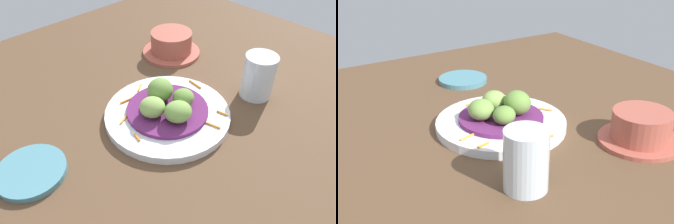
% 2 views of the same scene
% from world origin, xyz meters
% --- Properties ---
extents(table_surface, '(1.10, 1.10, 0.02)m').
position_xyz_m(table_surface, '(0.00, 0.00, 0.01)').
color(table_surface, brown).
rests_on(table_surface, ground).
extents(main_plate, '(0.25, 0.25, 0.02)m').
position_xyz_m(main_plate, '(-0.03, -0.00, 0.03)').
color(main_plate, silver).
rests_on(main_plate, table_surface).
extents(cabbage_bed, '(0.16, 0.16, 0.01)m').
position_xyz_m(cabbage_bed, '(-0.03, -0.00, 0.04)').
color(cabbage_bed, '#60235B').
rests_on(cabbage_bed, main_plate).
extents(carrot_garnish, '(0.20, 0.21, 0.00)m').
position_xyz_m(carrot_garnish, '(-0.02, 0.01, 0.04)').
color(carrot_garnish, orange).
rests_on(carrot_garnish, main_plate).
extents(guac_scoop_left, '(0.06, 0.06, 0.03)m').
position_xyz_m(guac_scoop_left, '(0.00, -0.01, 0.06)').
color(guac_scoop_left, olive).
rests_on(guac_scoop_left, cabbage_bed).
extents(guac_scoop_center, '(0.06, 0.06, 0.05)m').
position_xyz_m(guac_scoop_center, '(-0.02, 0.03, 0.07)').
color(guac_scoop_center, olive).
rests_on(guac_scoop_center, cabbage_bed).
extents(guac_scoop_right, '(0.07, 0.07, 0.04)m').
position_xyz_m(guac_scoop_right, '(-0.06, 0.01, 0.06)').
color(guac_scoop_right, '#84A851').
rests_on(guac_scoop_right, cabbage_bed).
extents(guac_scoop_back, '(0.07, 0.06, 0.04)m').
position_xyz_m(guac_scoop_back, '(-0.04, -0.04, 0.06)').
color(guac_scoop_back, '#759E47').
rests_on(guac_scoop_back, cabbage_bed).
extents(side_plate_small, '(0.12, 0.12, 0.01)m').
position_xyz_m(side_plate_small, '(-0.29, 0.06, 0.03)').
color(side_plate_small, teal).
rests_on(side_plate_small, table_surface).
extents(terracotta_bowl, '(0.15, 0.15, 0.06)m').
position_xyz_m(terracotta_bowl, '(0.15, 0.17, 0.05)').
color(terracotta_bowl, '#A85142').
rests_on(terracotta_bowl, table_surface).
extents(water_glass, '(0.07, 0.07, 0.09)m').
position_xyz_m(water_glass, '(0.16, -0.08, 0.07)').
color(water_glass, silver).
rests_on(water_glass, table_surface).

